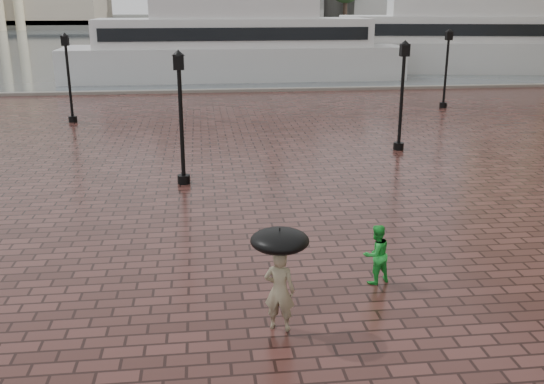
{
  "coord_description": "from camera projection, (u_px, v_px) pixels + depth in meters",
  "views": [
    {
      "loc": [
        -5.34,
        -10.38,
        6.06
      ],
      "look_at": [
        -3.6,
        4.25,
        1.4
      ],
      "focal_mm": 40.0,
      "sensor_mm": 36.0,
      "label": 1
    }
  ],
  "objects": [
    {
      "name": "quay_edge",
      "position": [
        276.0,
        91.0,
        42.55
      ],
      "size": [
        80.0,
        0.6,
        0.3
      ],
      "primitive_type": "cube",
      "color": "slate",
      "rests_on": "ground"
    },
    {
      "name": "umbrella",
      "position": [
        280.0,
        241.0,
        11.17
      ],
      "size": [
        1.1,
        1.1,
        1.12
      ],
      "color": "black",
      "rests_on": "ground"
    },
    {
      "name": "child_pedestrian",
      "position": [
        376.0,
        254.0,
        13.46
      ],
      "size": [
        0.8,
        0.72,
        1.37
      ],
      "primitive_type": "imported",
      "rotation": [
        0.0,
        0.0,
        3.51
      ],
      "color": "green",
      "rests_on": "ground"
    },
    {
      "name": "ferry_far",
      "position": [
        462.0,
        40.0,
        54.0
      ],
      "size": [
        28.0,
        11.47,
        8.94
      ],
      "rotation": [
        0.0,
        0.0,
        -0.19
      ],
      "color": "silver",
      "rests_on": "ground"
    },
    {
      "name": "ground",
      "position": [
        473.0,
        314.0,
        12.26
      ],
      "size": [
        300.0,
        300.0,
        0.0
      ],
      "primitive_type": "plane",
      "color": "#391E1A",
      "rests_on": "ground"
    },
    {
      "name": "far_shore",
      "position": [
        217.0,
        20.0,
        163.44
      ],
      "size": [
        300.0,
        60.0,
        2.0
      ],
      "primitive_type": "cube",
      "color": "#4C4C47",
      "rests_on": "ground"
    },
    {
      "name": "ferry_near",
      "position": [
        234.0,
        45.0,
        48.58
      ],
      "size": [
        26.97,
        6.75,
        8.82
      ],
      "rotation": [
        0.0,
        0.0,
        0.01
      ],
      "color": "silver",
      "rests_on": "ground"
    },
    {
      "name": "street_lamps",
      "position": [
        283.0,
        86.0,
        27.96
      ],
      "size": [
        21.44,
        14.44,
        4.4
      ],
      "color": "black",
      "rests_on": "ground"
    },
    {
      "name": "adult_pedestrian",
      "position": [
        280.0,
        291.0,
        11.48
      ],
      "size": [
        0.69,
        0.56,
        1.62
      ],
      "primitive_type": "imported",
      "rotation": [
        0.0,
        0.0,
        2.8
      ],
      "color": "gray",
      "rests_on": "ground"
    },
    {
      "name": "harbour_water",
      "position": [
        231.0,
        39.0,
        99.36
      ],
      "size": [
        240.0,
        240.0,
        0.0
      ],
      "primitive_type": "plane",
      "color": "#495359",
      "rests_on": "ground"
    }
  ]
}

